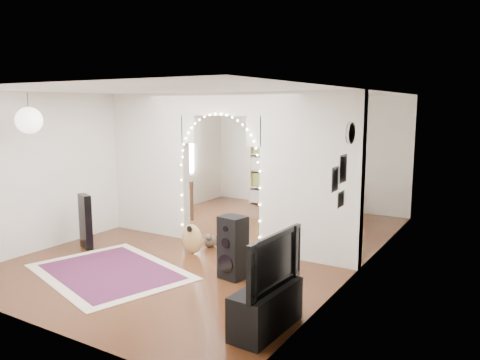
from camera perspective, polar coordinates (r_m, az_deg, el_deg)
The scene contains 25 objects.
floor at distance 8.52m, azimuth -2.10°, elevation -7.81°, with size 7.50×7.50×0.00m, color black.
ceiling at distance 8.16m, azimuth -2.21°, elevation 10.66°, with size 5.00×7.50×0.02m, color white.
wall_back at distance 11.53m, azimuth 8.12°, elevation 3.37°, with size 5.00×0.02×2.70m, color silver.
wall_front at distance 5.54m, azimuth -23.95°, elevation -3.38°, with size 5.00×0.02×2.70m, color silver.
wall_left at distance 9.82m, azimuth -14.47°, elevation 2.21°, with size 0.02×7.50×2.70m, color silver.
wall_right at distance 7.19m, azimuth 14.77°, elevation -0.20°, with size 0.02×7.50×2.70m, color silver.
divider_wall at distance 8.22m, azimuth -2.15°, elevation 1.74°, with size 5.00×0.20×2.70m.
fairy_lights at distance 8.10m, azimuth -2.66°, elevation 2.52°, with size 1.64×0.04×1.60m, color #FFEABF, non-canonical shape.
window at distance 11.11m, azimuth -7.76°, elevation 3.95°, with size 0.04×1.20×1.40m, color white.
wall_clock at distance 6.54m, azimuth 13.37°, elevation 5.58°, with size 0.31×0.31×0.03m, color white.
picture_frames at distance 6.23m, azimuth 12.04°, elevation -0.09°, with size 0.02×0.50×0.70m, color white, non-canonical shape.
paper_lantern at distance 7.76m, azimuth -24.33°, elevation 6.64°, with size 0.40×0.40×0.40m, color white.
ceiling_fan at distance 9.89m, azimuth 4.24°, elevation 8.61°, with size 1.10×1.10×0.30m, color #AF863A, non-canonical shape.
area_rug at distance 7.40m, azimuth -15.54°, elevation -10.71°, with size 2.33×1.75×0.02m, color maroon.
guitar_case at distance 8.60m, azimuth -18.32°, elevation -4.82°, with size 0.36×0.12×0.95m, color black.
acoustic_guitar at distance 7.91m, azimuth -5.87°, elevation -5.73°, with size 0.44×0.21×1.05m.
tabby_cat at distance 8.33m, azimuth -3.66°, elevation -7.37°, with size 0.28×0.44×0.29m.
floor_speaker at distance 6.77m, azimuth -0.88°, elevation -8.24°, with size 0.40×0.37×0.92m.
media_console at distance 5.37m, azimuth 3.21°, elevation -15.37°, with size 0.40×1.00×0.50m, color black.
tv at distance 5.16m, azimuth 3.26°, elevation -9.70°, with size 1.07×0.14×0.62m, color black.
bookcase at distance 11.58m, azimuth 5.22°, elevation 1.00°, with size 1.68×0.42×1.72m, color #C6B38F.
dining_table at distance 10.87m, azimuth 9.55°, elevation -0.56°, with size 1.27×0.91×0.76m.
flower_vase at distance 10.84m, azimuth 9.57°, elevation 0.32°, with size 0.18×0.18×0.19m, color silver.
dining_chair_left at distance 9.96m, azimuth 6.76°, elevation -4.11°, with size 0.46×0.47×0.43m, color brown.
dining_chair_right at distance 10.38m, azimuth 12.78°, elevation -3.73°, with size 0.46×0.47×0.43m, color brown.
Camera 1 is at (4.47, -6.82, 2.46)m, focal length 35.00 mm.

